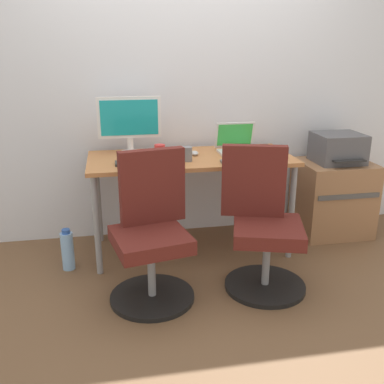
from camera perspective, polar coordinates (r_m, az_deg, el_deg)
ground_plane at (r=3.57m, az=-0.15°, el=-7.26°), size 5.28×5.28×0.00m
back_wall at (r=3.64m, az=-1.38°, el=14.50°), size 4.40×0.04×2.60m
desk at (r=3.33m, az=-0.16°, el=3.39°), size 1.53×0.67×0.76m
office_chair_left at (r=2.78m, az=-5.26°, el=-5.48°), size 0.54×0.54×0.94m
office_chair_right at (r=2.93m, az=9.10°, el=-4.39°), size 0.55×0.55×0.94m
side_cabinet at (r=3.95m, az=17.75°, el=-0.69°), size 0.59×0.51×0.63m
printer at (r=3.84m, az=18.38°, el=5.42°), size 0.38×0.40×0.24m
water_bottle_on_floor at (r=3.32m, az=-15.82°, el=-7.27°), size 0.09×0.09×0.31m
desktop_monitor at (r=3.41m, az=-8.11°, el=9.10°), size 0.48×0.18×0.43m
open_laptop at (r=3.47m, az=5.89°, el=6.08°), size 0.31×0.28×0.22m
keyboard_by_monitor at (r=3.13m, az=-6.82°, el=3.81°), size 0.34×0.12×0.02m
keyboard_by_laptop at (r=3.15m, az=6.89°, el=3.94°), size 0.34×0.12×0.02m
mouse_by_monitor at (r=3.31m, az=11.02°, el=4.56°), size 0.06×0.10×0.03m
mouse_by_laptop at (r=3.36m, az=0.34°, el=5.07°), size 0.06×0.10×0.03m
coffee_mug at (r=3.31m, az=-4.20°, el=5.36°), size 0.08×0.08×0.09m
pen_cup at (r=3.17m, az=-0.60°, el=4.94°), size 0.07×0.07×0.10m
phone_near_laptop at (r=3.69m, az=9.63°, el=5.84°), size 0.07×0.14×0.01m
phone_near_monitor at (r=3.16m, az=-2.40°, el=3.99°), size 0.07×0.14×0.01m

